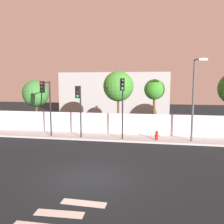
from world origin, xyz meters
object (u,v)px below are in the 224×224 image
Objects in this scene: traffic_light_center at (46,97)px; street_lamp_curbside at (195,94)px; roadside_tree_leftmost at (36,94)px; traffic_light_right at (79,100)px; fire_hydrant at (157,135)px; roadside_tree_midright at (154,90)px; traffic_light_left at (122,96)px; roadside_tree_midleft at (118,86)px.

traffic_light_center is 0.74× the size of street_lamp_curbside.
traffic_light_right is at bearing -34.80° from roadside_tree_leftmost.
traffic_light_right is at bearing -170.31° from fire_hydrant.
traffic_light_center is 0.93× the size of roadside_tree_midright.
street_lamp_curbside reaches higher than traffic_light_left.
fire_hydrant is (-2.70, 0.15, -3.30)m from street_lamp_curbside.
traffic_light_right is 6.72m from fire_hydrant.
roadside_tree_midleft is at bearing 57.58° from traffic_light_right.
street_lamp_curbside is at bearing -26.44° from roadside_tree_midleft.
roadside_tree_midleft is at bearing 180.00° from roadside_tree_midright.
traffic_light_left is at bearing -123.43° from roadside_tree_midright.
traffic_light_center is 6.34× the size of fire_hydrant.
traffic_light_center reaches higher than traffic_light_right.
traffic_light_center is 2.89m from traffic_light_right.
roadside_tree_midleft reaches higher than traffic_light_left.
street_lamp_curbside is at bearing 6.33° from traffic_light_left.
street_lamp_curbside is at bearing 2.90° from traffic_light_center.
fire_hydrant is at bearing 4.76° from traffic_light_center.
roadside_tree_midleft is 1.15× the size of roadside_tree_midright.
traffic_light_left reaches higher than roadside_tree_midright.
traffic_light_right is 5.85× the size of fire_hydrant.
roadside_tree_midleft is at bearing 103.02° from traffic_light_left.
traffic_light_center is 11.62m from street_lamp_curbside.
roadside_tree_midright is at bearing 133.49° from street_lamp_curbside.
traffic_light_left reaches higher than roadside_tree_leftmost.
traffic_light_right is (-3.37, -0.28, -0.37)m from traffic_light_left.
roadside_tree_midleft is (-0.85, 3.68, 0.64)m from traffic_light_left.
street_lamp_curbside reaches higher than roadside_tree_midright.
traffic_light_left is at bearing -0.07° from traffic_light_center.
traffic_light_center is 1.08× the size of traffic_light_right.
traffic_light_center is 4.65m from roadside_tree_leftmost.
traffic_light_center is at bearing -52.31° from roadside_tree_leftmost.
traffic_light_right is 7.06m from roadside_tree_midright.
roadside_tree_midright is at bearing 56.57° from traffic_light_left.
street_lamp_curbside reaches higher than roadside_tree_midleft.
traffic_light_center is at bearing -177.10° from street_lamp_curbside.
roadside_tree_leftmost is at bearing 165.96° from fire_hydrant.
roadside_tree_leftmost is 8.26m from roadside_tree_midleft.
street_lamp_curbside is (11.60, 0.59, 0.32)m from traffic_light_center.
fire_hydrant is at bearing 176.72° from street_lamp_curbside.
roadside_tree_midright reaches higher than roadside_tree_leftmost.
roadside_tree_midright is at bearing 22.99° from traffic_light_center.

